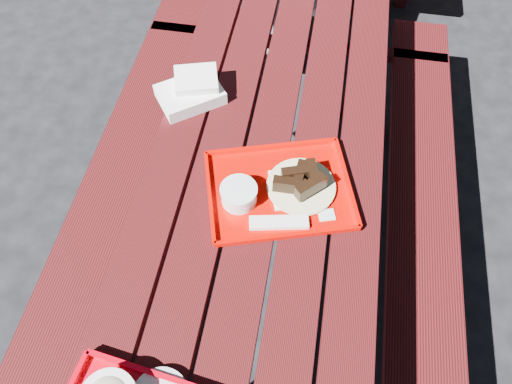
% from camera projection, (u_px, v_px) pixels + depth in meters
% --- Properties ---
extents(ground, '(60.00, 60.00, 0.00)m').
position_uv_depth(ground, '(262.00, 266.00, 2.20)').
color(ground, black).
rests_on(ground, ground).
extents(picnic_table_near, '(1.41, 2.40, 0.75)m').
position_uv_depth(picnic_table_near, '(263.00, 198.00, 1.73)').
color(picnic_table_near, '#470D0E').
rests_on(picnic_table_near, ground).
extents(far_tray, '(0.51, 0.44, 0.07)m').
position_uv_depth(far_tray, '(277.00, 191.00, 1.49)').
color(far_tray, '#CD0500').
rests_on(far_tray, picnic_table_near).
extents(white_cloth, '(0.26, 0.25, 0.09)m').
position_uv_depth(white_cloth, '(192.00, 90.00, 1.70)').
color(white_cloth, white).
rests_on(white_cloth, picnic_table_near).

